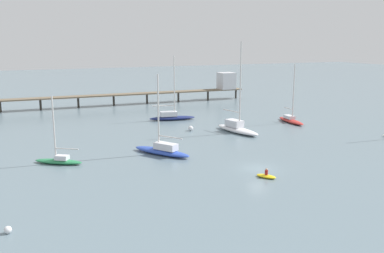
{
  "coord_description": "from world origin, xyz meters",
  "views": [
    {
      "loc": [
        -27.37,
        -41.49,
        15.49
      ],
      "look_at": [
        0.0,
        20.14,
        1.5
      ],
      "focal_mm": 38.82,
      "sensor_mm": 36.0,
      "label": 1
    }
  ],
  "objects_px": {
    "sailboat_white": "(237,127)",
    "mooring_buoy_far": "(191,128)",
    "sailboat_green": "(59,159)",
    "dinghy_yellow": "(266,176)",
    "sailboat_red": "(291,119)",
    "pier": "(183,87)",
    "sailboat_navy": "(172,116)",
    "mooring_buoy_outer": "(8,230)",
    "sailboat_blue": "(162,149)"
  },
  "relations": [
    {
      "from": "sailboat_red",
      "to": "mooring_buoy_outer",
      "type": "height_order",
      "value": "sailboat_red"
    },
    {
      "from": "sailboat_navy",
      "to": "sailboat_white",
      "type": "xyz_separation_m",
      "value": [
        6.17,
        -15.1,
        0.11
      ]
    },
    {
      "from": "pier",
      "to": "mooring_buoy_far",
      "type": "relative_size",
      "value": 68.01
    },
    {
      "from": "mooring_buoy_far",
      "to": "sailboat_blue",
      "type": "bearing_deg",
      "value": -127.98
    },
    {
      "from": "sailboat_white",
      "to": "sailboat_green",
      "type": "bearing_deg",
      "value": -167.04
    },
    {
      "from": "sailboat_navy",
      "to": "sailboat_blue",
      "type": "xyz_separation_m",
      "value": [
        -10.38,
        -23.33,
        -0.05
      ]
    },
    {
      "from": "sailboat_green",
      "to": "mooring_buoy_outer",
      "type": "bearing_deg",
      "value": -108.17
    },
    {
      "from": "sailboat_green",
      "to": "mooring_buoy_outer",
      "type": "relative_size",
      "value": 13.81
    },
    {
      "from": "sailboat_red",
      "to": "sailboat_navy",
      "type": "xyz_separation_m",
      "value": [
        -20.07,
        11.75,
        0.11
      ]
    },
    {
      "from": "pier",
      "to": "mooring_buoy_outer",
      "type": "height_order",
      "value": "pier"
    },
    {
      "from": "sailboat_red",
      "to": "pier",
      "type": "bearing_deg",
      "value": 103.02
    },
    {
      "from": "pier",
      "to": "dinghy_yellow",
      "type": "height_order",
      "value": "pier"
    },
    {
      "from": "sailboat_red",
      "to": "sailboat_blue",
      "type": "distance_m",
      "value": 32.58
    },
    {
      "from": "sailboat_green",
      "to": "mooring_buoy_far",
      "type": "bearing_deg",
      "value": 25.68
    },
    {
      "from": "pier",
      "to": "dinghy_yellow",
      "type": "relative_size",
      "value": 23.96
    },
    {
      "from": "sailboat_red",
      "to": "sailboat_white",
      "type": "xyz_separation_m",
      "value": [
        -13.9,
        -3.35,
        0.22
      ]
    },
    {
      "from": "sailboat_white",
      "to": "mooring_buoy_outer",
      "type": "xyz_separation_m",
      "value": [
        -36.35,
        -25.71,
        -0.58
      ]
    },
    {
      "from": "sailboat_blue",
      "to": "mooring_buoy_far",
      "type": "relative_size",
      "value": 12.38
    },
    {
      "from": "sailboat_red",
      "to": "sailboat_navy",
      "type": "bearing_deg",
      "value": 149.66
    },
    {
      "from": "sailboat_green",
      "to": "pier",
      "type": "bearing_deg",
      "value": 51.29
    },
    {
      "from": "dinghy_yellow",
      "to": "sailboat_navy",
      "type": "bearing_deg",
      "value": 85.68
    },
    {
      "from": "sailboat_red",
      "to": "mooring_buoy_far",
      "type": "xyz_separation_m",
      "value": [
        -20.66,
        0.96,
        -0.23
      ]
    },
    {
      "from": "sailboat_red",
      "to": "sailboat_white",
      "type": "relative_size",
      "value": 0.73
    },
    {
      "from": "mooring_buoy_outer",
      "to": "sailboat_red",
      "type": "bearing_deg",
      "value": 30.05
    },
    {
      "from": "sailboat_green",
      "to": "sailboat_white",
      "type": "height_order",
      "value": "sailboat_white"
    },
    {
      "from": "sailboat_white",
      "to": "dinghy_yellow",
      "type": "xyz_separation_m",
      "value": [
        -9.01,
        -22.41,
        -0.68
      ]
    },
    {
      "from": "sailboat_green",
      "to": "sailboat_blue",
      "type": "relative_size",
      "value": 0.79
    },
    {
      "from": "sailboat_green",
      "to": "sailboat_red",
      "type": "xyz_separation_m",
      "value": [
        44.09,
        10.3,
        0.1
      ]
    },
    {
      "from": "dinghy_yellow",
      "to": "mooring_buoy_outer",
      "type": "distance_m",
      "value": 27.54
    },
    {
      "from": "sailboat_green",
      "to": "sailboat_navy",
      "type": "height_order",
      "value": "sailboat_navy"
    },
    {
      "from": "dinghy_yellow",
      "to": "mooring_buoy_outer",
      "type": "xyz_separation_m",
      "value": [
        -27.34,
        -3.3,
        0.1
      ]
    },
    {
      "from": "sailboat_navy",
      "to": "mooring_buoy_outer",
      "type": "bearing_deg",
      "value": -126.48
    },
    {
      "from": "sailboat_white",
      "to": "mooring_buoy_far",
      "type": "distance_m",
      "value": 8.03
    },
    {
      "from": "sailboat_green",
      "to": "dinghy_yellow",
      "type": "distance_m",
      "value": 26.23
    },
    {
      "from": "sailboat_red",
      "to": "sailboat_navy",
      "type": "relative_size",
      "value": 0.9
    },
    {
      "from": "sailboat_red",
      "to": "mooring_buoy_far",
      "type": "distance_m",
      "value": 20.68
    },
    {
      "from": "sailboat_green",
      "to": "sailboat_blue",
      "type": "bearing_deg",
      "value": -5.35
    },
    {
      "from": "sailboat_blue",
      "to": "mooring_buoy_outer",
      "type": "distance_m",
      "value": 26.41
    },
    {
      "from": "sailboat_blue",
      "to": "pier",
      "type": "bearing_deg",
      "value": 64.15
    },
    {
      "from": "pier",
      "to": "sailboat_navy",
      "type": "height_order",
      "value": "sailboat_navy"
    },
    {
      "from": "sailboat_white",
      "to": "dinghy_yellow",
      "type": "distance_m",
      "value": 24.16
    },
    {
      "from": "sailboat_white",
      "to": "pier",
      "type": "bearing_deg",
      "value": 81.23
    },
    {
      "from": "sailboat_red",
      "to": "sailboat_blue",
      "type": "bearing_deg",
      "value": -159.17
    },
    {
      "from": "sailboat_navy",
      "to": "dinghy_yellow",
      "type": "relative_size",
      "value": 4.97
    },
    {
      "from": "sailboat_green",
      "to": "sailboat_white",
      "type": "bearing_deg",
      "value": 12.96
    },
    {
      "from": "sailboat_green",
      "to": "sailboat_red",
      "type": "relative_size",
      "value": 0.77
    },
    {
      "from": "sailboat_white",
      "to": "mooring_buoy_outer",
      "type": "bearing_deg",
      "value": -144.73
    },
    {
      "from": "pier",
      "to": "mooring_buoy_outer",
      "type": "bearing_deg",
      "value": -123.51
    },
    {
      "from": "sailboat_green",
      "to": "mooring_buoy_far",
      "type": "height_order",
      "value": "sailboat_green"
    },
    {
      "from": "sailboat_red",
      "to": "mooring_buoy_outer",
      "type": "relative_size",
      "value": 17.88
    }
  ]
}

